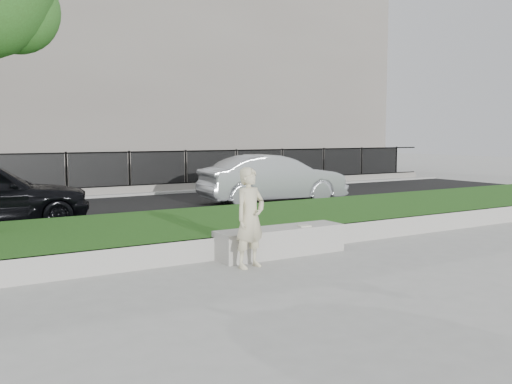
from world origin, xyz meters
TOP-DOWN VIEW (x-y plane):
  - ground at (0.00, 0.00)m, footprint 90.00×90.00m
  - grass_bank at (0.00, 3.00)m, footprint 34.00×4.00m
  - grass_kerb at (0.00, 1.04)m, footprint 34.00×0.08m
  - street at (0.00, 8.50)m, footprint 34.00×7.00m
  - far_pavement at (0.00, 13.00)m, footprint 34.00×3.00m
  - iron_fence at (0.00, 12.00)m, footprint 32.00×0.30m
  - building_facade at (0.00, 20.00)m, footprint 34.00×10.00m
  - stone_bench at (0.55, 0.79)m, footprint 2.49×0.62m
  - man at (-0.42, 0.25)m, footprint 0.68×0.53m
  - book at (0.97, 0.63)m, footprint 0.23×0.18m
  - car_silver at (4.63, 7.25)m, footprint 4.76×2.12m

SIDE VIEW (x-z plane):
  - ground at x=0.00m, z-range 0.00..0.00m
  - street at x=0.00m, z-range 0.00..0.04m
  - far_pavement at x=0.00m, z-range 0.00..0.12m
  - grass_bank at x=0.00m, z-range 0.00..0.40m
  - grass_kerb at x=0.00m, z-range 0.00..0.40m
  - stone_bench at x=0.55m, z-range 0.00..0.51m
  - book at x=0.97m, z-range 0.51..0.53m
  - iron_fence at x=0.00m, z-range -0.21..1.29m
  - car_silver at x=4.63m, z-range 0.04..1.56m
  - man at x=-0.42m, z-range 0.00..1.66m
  - building_facade at x=0.00m, z-range 0.00..10.00m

